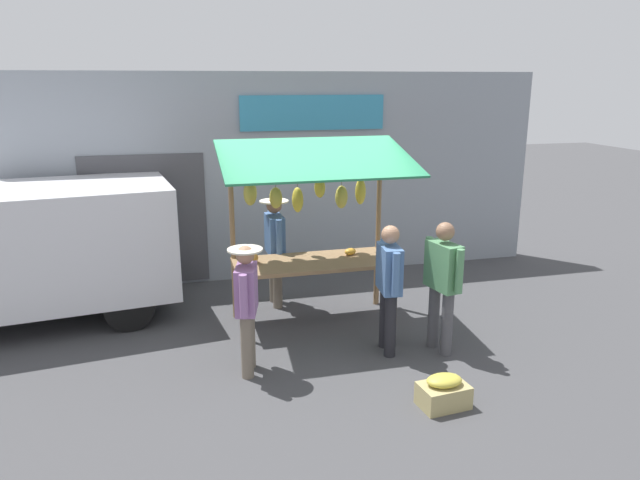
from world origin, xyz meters
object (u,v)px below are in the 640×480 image
object	(u,v)px
vendor_with_sunhat	(275,243)
shopper_in_striped_shirt	(443,278)
market_stall	(312,211)
shopper_in_grey_tee	(389,280)
produce_crate_near	(444,392)
shopper_with_shopping_bag	(247,301)

from	to	relation	value
vendor_with_sunhat	shopper_in_striped_shirt	xyz separation A→B (m)	(-1.69, 2.05, -0.01)
shopper_in_striped_shirt	market_stall	bearing A→B (deg)	32.85
market_stall	vendor_with_sunhat	distance (m)	1.00
market_stall	shopper_in_grey_tee	bearing A→B (deg)	118.35
market_stall	vendor_with_sunhat	world-z (taller)	market_stall
market_stall	shopper_in_striped_shirt	bearing A→B (deg)	133.73
vendor_with_sunhat	shopper_in_striped_shirt	distance (m)	2.66
shopper_in_striped_shirt	produce_crate_near	xyz separation A→B (m)	(0.53, 1.22, -0.79)
shopper_in_striped_shirt	shopper_in_grey_tee	distance (m)	0.65
market_stall	produce_crate_near	distance (m)	3.03
shopper_with_shopping_bag	produce_crate_near	world-z (taller)	shopper_with_shopping_bag
shopper_in_grey_tee	produce_crate_near	distance (m)	1.57
market_stall	shopper_with_shopping_bag	distance (m)	1.84
shopper_with_shopping_bag	market_stall	bearing A→B (deg)	-25.81
vendor_with_sunhat	market_stall	bearing A→B (deg)	27.86
shopper_with_shopping_bag	shopper_in_striped_shirt	bearing A→B (deg)	-77.19
vendor_with_sunhat	shopper_with_shopping_bag	distance (m)	2.14
market_stall	vendor_with_sunhat	xyz separation A→B (m)	(0.39, -0.70, -0.60)
shopper_in_striped_shirt	shopper_with_shopping_bag	distance (m)	2.38
market_stall	vendor_with_sunhat	bearing A→B (deg)	-60.66
market_stall	vendor_with_sunhat	size ratio (longest dim) A/B	1.54
vendor_with_sunhat	shopper_in_grey_tee	bearing A→B (deg)	27.24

